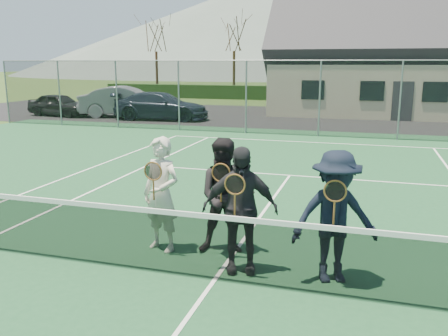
# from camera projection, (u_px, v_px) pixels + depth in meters

# --- Properties ---
(ground) EXTENTS (220.00, 220.00, 0.00)m
(ground) POSITION_uv_depth(u_px,v_px,m) (331.00, 119.00, 25.13)
(ground) COLOR #2D4819
(ground) RESTS_ON ground
(court_surface) EXTENTS (30.00, 30.00, 0.02)m
(court_surface) POSITION_uv_depth(u_px,v_px,m) (215.00, 281.00, 6.45)
(court_surface) COLOR #1C4C2B
(court_surface) RESTS_ON ground
(tarmac_carpark) EXTENTS (40.00, 12.00, 0.01)m
(tarmac_carpark) POSITION_uv_depth(u_px,v_px,m) (257.00, 116.00, 26.26)
(tarmac_carpark) COLOR black
(tarmac_carpark) RESTS_ON ground
(hedge_row) EXTENTS (40.00, 1.20, 1.10)m
(hedge_row) POSITION_uv_depth(u_px,v_px,m) (343.00, 94.00, 36.22)
(hedge_row) COLOR black
(hedge_row) RESTS_ON ground
(hill_west) EXTENTS (110.00, 110.00, 18.00)m
(hill_west) POSITION_uv_depth(u_px,v_px,m) (241.00, 33.00, 100.30)
(hill_west) COLOR #53645B
(hill_west) RESTS_ON ground
(car_a) EXTENTS (3.85, 1.97, 1.26)m
(car_a) POSITION_uv_depth(u_px,v_px,m) (59.00, 105.00, 26.27)
(car_a) COLOR black
(car_a) RESTS_ON ground
(car_b) EXTENTS (5.31, 3.05, 1.66)m
(car_b) POSITION_uv_depth(u_px,v_px,m) (127.00, 102.00, 25.76)
(car_b) COLOR gray
(car_b) RESTS_ON ground
(car_c) EXTENTS (5.05, 2.36, 1.43)m
(car_c) POSITION_uv_depth(u_px,v_px,m) (161.00, 106.00, 24.52)
(car_c) COLOR #17202F
(car_c) RESTS_ON ground
(court_markings) EXTENTS (11.03, 23.83, 0.01)m
(court_markings) POSITION_uv_depth(u_px,v_px,m) (215.00, 280.00, 6.45)
(court_markings) COLOR white
(court_markings) RESTS_ON court_surface
(tennis_net) EXTENTS (11.68, 0.08, 1.10)m
(tennis_net) POSITION_uv_depth(u_px,v_px,m) (214.00, 245.00, 6.34)
(tennis_net) COLOR slate
(tennis_net) RESTS_ON ground
(perimeter_fence) EXTENTS (30.07, 0.07, 3.02)m
(perimeter_fence) POSITION_uv_depth(u_px,v_px,m) (320.00, 99.00, 18.73)
(perimeter_fence) COLOR slate
(perimeter_fence) RESTS_ON ground
(clubhouse) EXTENTS (15.60, 8.20, 7.70)m
(clubhouse) POSITION_uv_depth(u_px,v_px,m) (412.00, 43.00, 26.87)
(clubhouse) COLOR beige
(clubhouse) RESTS_ON ground
(tree_a) EXTENTS (3.20, 3.20, 7.77)m
(tree_a) POSITION_uv_depth(u_px,v_px,m) (156.00, 28.00, 40.54)
(tree_a) COLOR #3C2115
(tree_a) RESTS_ON ground
(tree_b) EXTENTS (3.20, 3.20, 7.77)m
(tree_b) POSITION_uv_depth(u_px,v_px,m) (234.00, 26.00, 38.56)
(tree_b) COLOR #372514
(tree_b) RESTS_ON ground
(tree_c) EXTENTS (3.20, 3.20, 7.77)m
(tree_c) POSITION_uv_depth(u_px,v_px,m) (376.00, 23.00, 35.45)
(tree_c) COLOR #332212
(tree_c) RESTS_ON ground
(player_a) EXTENTS (0.75, 0.60, 1.80)m
(player_a) POSITION_uv_depth(u_px,v_px,m) (161.00, 194.00, 7.34)
(player_a) COLOR beige
(player_a) RESTS_ON court_surface
(player_b) EXTENTS (1.03, 0.89, 1.80)m
(player_b) POSITION_uv_depth(u_px,v_px,m) (226.00, 196.00, 7.25)
(player_b) COLOR black
(player_b) RESTS_ON court_surface
(player_c) EXTENTS (1.13, 0.69, 1.80)m
(player_c) POSITION_uv_depth(u_px,v_px,m) (240.00, 210.00, 6.58)
(player_c) COLOR black
(player_c) RESTS_ON court_surface
(player_d) EXTENTS (1.33, 1.05, 1.80)m
(player_d) POSITION_uv_depth(u_px,v_px,m) (335.00, 217.00, 6.27)
(player_d) COLOR black
(player_d) RESTS_ON court_surface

